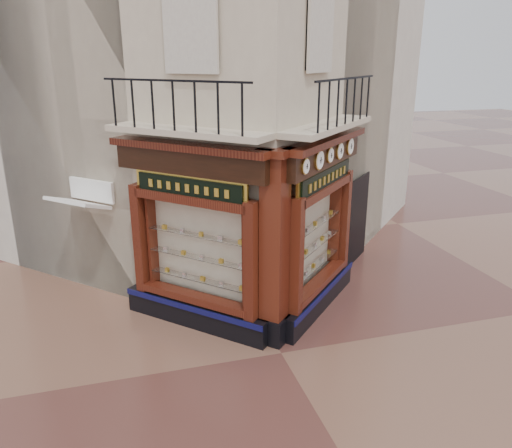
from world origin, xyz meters
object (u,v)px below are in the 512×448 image
object	(u,v)px
clock_a	(305,166)
awning	(89,298)
signboard_left	(189,188)
signboard_right	(326,178)
clock_d	(340,151)
clock_c	(330,155)
clock_e	(350,146)
corner_pilaster	(275,252)
clock_b	(319,160)

from	to	relation	value
clock_a	awning	distance (m)	6.39
awning	signboard_left	bearing A→B (deg)	-176.52
signboard_left	signboard_right	distance (m)	2.92
clock_d	signboard_left	xyz separation A→B (m)	(-3.34, -0.26, -0.52)
awning	clock_a	bearing A→B (deg)	-170.36
clock_a	awning	xyz separation A→B (m)	(-4.30, 3.05, -3.62)
signboard_right	clock_c	bearing A→B (deg)	-132.36
clock_a	clock_d	world-z (taller)	clock_d
clock_a	clock_c	xyz separation A→B (m)	(0.90, 0.90, 0.00)
clock_a	clock_e	size ratio (longest dim) A/B	0.78
clock_c	signboard_right	xyz separation A→B (m)	(-0.01, 0.15, -0.52)
clock_c	clock_e	distance (m)	1.26
corner_pilaster	signboard_right	distance (m)	2.12
clock_d	clock_e	xyz separation A→B (m)	(0.48, 0.48, -0.00)
clock_c	signboard_left	size ratio (longest dim) A/B	0.17
clock_d	signboard_right	distance (m)	0.72
signboard_left	clock_a	bearing A→B (deg)	-162.20
clock_c	clock_a	bearing A→B (deg)	180.00
corner_pilaster	signboard_right	size ratio (longest dim) A/B	1.93
corner_pilaster	clock_d	size ratio (longest dim) A/B	10.55
corner_pilaster	awning	xyz separation A→B (m)	(-3.73, 3.02, -1.95)
clock_e	signboard_right	xyz separation A→B (m)	(-0.90, -0.75, -0.52)
awning	signboard_right	xyz separation A→B (m)	(5.19, -2.00, 3.10)
clock_e	corner_pilaster	bearing A→B (deg)	171.66
clock_a	signboard_left	distance (m)	2.34
awning	signboard_left	world-z (taller)	signboard_left
signboard_left	clock_e	bearing A→B (deg)	-123.97
clock_a	clock_b	bearing A→B (deg)	0.00
clock_b	signboard_left	distance (m)	2.63
clock_c	clock_b	bearing A→B (deg)	180.00
clock_a	signboard_left	size ratio (longest dim) A/B	0.16
signboard_right	clock_a	bearing A→B (deg)	-175.38
clock_d	clock_a	bearing A→B (deg)	-180.00
corner_pilaster	clock_a	distance (m)	1.77
clock_d	clock_c	bearing A→B (deg)	-180.00
clock_c	awning	xyz separation A→B (m)	(-5.19, 2.15, -3.62)
clock_b	clock_c	size ratio (longest dim) A/B	1.23
clock_e	signboard_right	size ratio (longest dim) A/B	0.20
corner_pilaster	signboard_right	world-z (taller)	corner_pilaster
clock_a	clock_d	xyz separation A→B (m)	(1.31, 1.31, 0.00)
clock_e	awning	distance (m)	7.19
corner_pilaster	clock_e	distance (m)	3.39
clock_b	clock_d	size ratio (longest dim) A/B	1.08
clock_a	clock_b	size ratio (longest dim) A/B	0.77
clock_b	clock_e	xyz separation A→B (m)	(1.31, 1.31, -0.00)
awning	clock_c	bearing A→B (deg)	-157.53
corner_pilaster	clock_c	distance (m)	2.39
clock_b	signboard_right	distance (m)	0.87
corner_pilaster	clock_b	distance (m)	2.03
clock_b	clock_d	world-z (taller)	clock_b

